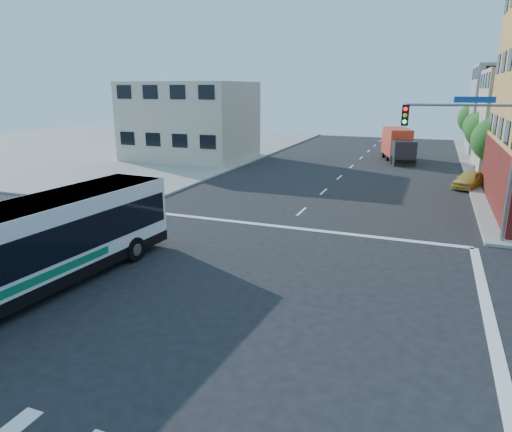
% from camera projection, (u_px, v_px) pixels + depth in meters
% --- Properties ---
extents(ground, '(120.00, 120.00, 0.00)m').
position_uv_depth(ground, '(205.00, 299.00, 16.54)').
color(ground, black).
rests_on(ground, ground).
extents(sidewalk_nw, '(50.00, 50.00, 0.15)m').
position_uv_depth(sidewalk_nw, '(90.00, 145.00, 60.09)').
color(sidewalk_nw, gray).
rests_on(sidewalk_nw, ground).
extents(building_west, '(12.06, 10.06, 8.00)m').
position_uv_depth(building_west, '(191.00, 121.00, 48.28)').
color(building_west, '#BEB29E').
rests_on(building_west, ground).
extents(signal_mast_ne, '(7.91, 1.13, 8.07)m').
position_uv_depth(signal_mast_ne, '(476.00, 140.00, 21.57)').
color(signal_mast_ne, gray).
rests_on(signal_mast_ne, ground).
extents(street_tree_a, '(3.60, 3.60, 5.53)m').
position_uv_depth(street_tree_a, '(497.00, 137.00, 36.51)').
color(street_tree_a, '#361F13').
rests_on(street_tree_a, ground).
extents(street_tree_b, '(3.80, 3.80, 5.79)m').
position_uv_depth(street_tree_b, '(487.00, 127.00, 43.64)').
color(street_tree_b, '#361F13').
rests_on(street_tree_b, ground).
extents(street_tree_c, '(3.40, 3.40, 5.29)m').
position_uv_depth(street_tree_c, '(480.00, 124.00, 50.91)').
color(street_tree_c, '#361F13').
rests_on(street_tree_c, ground).
extents(street_tree_d, '(4.00, 4.00, 6.03)m').
position_uv_depth(street_tree_d, '(475.00, 116.00, 57.98)').
color(street_tree_d, '#361F13').
rests_on(street_tree_d, ground).
extents(transit_bus, '(3.62, 12.79, 3.74)m').
position_uv_depth(transit_bus, '(32.00, 245.00, 16.67)').
color(transit_bus, black).
rests_on(transit_bus, ground).
extents(box_truck, '(4.05, 7.63, 3.30)m').
position_uv_depth(box_truck, '(398.00, 146.00, 47.29)').
color(box_truck, '#222227').
rests_on(box_truck, ground).
extents(parked_car, '(2.89, 4.18, 1.32)m').
position_uv_depth(parked_car, '(469.00, 180.00, 34.64)').
color(parked_car, '#D9C34A').
rests_on(parked_car, ground).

